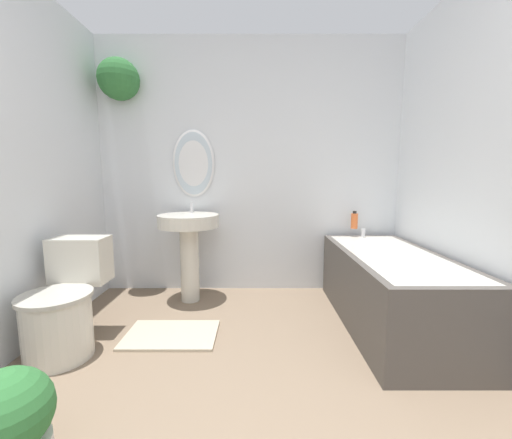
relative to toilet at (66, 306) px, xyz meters
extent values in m
cube|color=silver|center=(1.15, 1.17, 0.90)|extent=(2.96, 0.06, 2.40)
ellipsoid|color=silver|center=(0.62, 1.13, 0.94)|extent=(0.40, 0.02, 0.63)
ellipsoid|color=silver|center=(0.62, 1.12, 0.94)|extent=(0.36, 0.01, 0.59)
cylinder|color=silver|center=(-0.01, 1.04, 1.76)|extent=(0.16, 0.16, 0.09)
sphere|color=#2D6B33|center=(-0.01, 1.04, 1.68)|extent=(0.36, 0.36, 0.36)
cylinder|color=beige|center=(0.00, -0.08, -0.11)|extent=(0.39, 0.39, 0.39)
cylinder|color=#B1ADA0|center=(0.00, -0.08, 0.10)|extent=(0.42, 0.42, 0.02)
cube|color=beige|center=(0.00, 0.21, 0.24)|extent=(0.36, 0.21, 0.31)
cylinder|color=beige|center=(0.62, 0.84, 0.04)|extent=(0.17, 0.17, 0.67)
cylinder|color=beige|center=(0.62, 0.84, 0.43)|extent=(0.53, 0.53, 0.11)
cylinder|color=silver|center=(0.62, 0.99, 0.53)|extent=(0.02, 0.02, 0.10)
cube|color=#4C4742|center=(2.22, 0.35, -0.03)|extent=(0.68, 1.48, 0.55)
cube|color=beige|center=(2.22, 0.35, 0.23)|extent=(0.58, 1.38, 0.04)
cylinder|color=silver|center=(2.22, 0.99, 0.29)|extent=(0.04, 0.04, 0.08)
cylinder|color=#DB6633|center=(2.14, 1.03, 0.40)|extent=(0.06, 0.06, 0.14)
cylinder|color=black|center=(2.14, 1.03, 0.48)|extent=(0.03, 0.03, 0.02)
sphere|color=#2D6B33|center=(0.31, -0.86, -0.04)|extent=(0.31, 0.31, 0.31)
cube|color=#B7A88E|center=(0.62, 0.18, -0.29)|extent=(0.63, 0.41, 0.02)
camera|label=1|loc=(1.21, -1.89, 0.80)|focal=22.00mm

